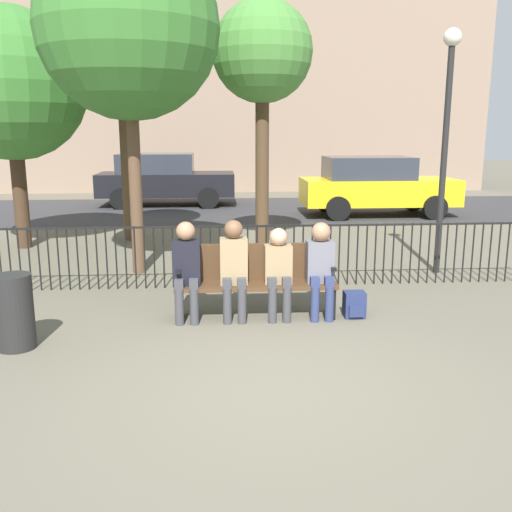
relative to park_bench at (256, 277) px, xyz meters
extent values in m
plane|color=#605B4C|center=(0.00, -2.16, -0.50)|extent=(80.00, 80.00, 0.00)
cube|color=#4C331E|center=(0.00, -0.08, -0.08)|extent=(2.03, 0.45, 0.05)
cube|color=#4C331E|center=(0.00, 0.11, 0.18)|extent=(2.03, 0.05, 0.47)
cube|color=black|center=(-0.96, -0.08, -0.30)|extent=(0.06, 0.38, 0.40)
cube|color=black|center=(0.96, -0.08, -0.30)|extent=(0.06, 0.38, 0.40)
cube|color=black|center=(-0.96, -0.08, 0.15)|extent=(0.06, 0.38, 0.04)
cube|color=black|center=(0.96, -0.08, 0.15)|extent=(0.06, 0.38, 0.04)
cylinder|color=#3D3D42|center=(-0.95, -0.30, -0.28)|extent=(0.11, 0.11, 0.45)
cylinder|color=#3D3D42|center=(-0.77, -0.30, -0.28)|extent=(0.11, 0.11, 0.45)
cube|color=#3D3D42|center=(-0.95, -0.20, 0.00)|extent=(0.11, 0.20, 0.12)
cube|color=#3D3D42|center=(-0.77, -0.20, 0.00)|extent=(0.11, 0.20, 0.12)
cube|color=black|center=(-0.86, -0.08, 0.23)|extent=(0.34, 0.22, 0.56)
sphere|color=#A37556|center=(-0.86, -0.10, 0.63)|extent=(0.23, 0.23, 0.23)
cylinder|color=#3D3D42|center=(-0.37, -0.30, -0.28)|extent=(0.11, 0.11, 0.45)
cylinder|color=#3D3D42|center=(-0.19, -0.30, -0.28)|extent=(0.11, 0.11, 0.45)
cube|color=#3D3D42|center=(-0.37, -0.20, 0.00)|extent=(0.11, 0.20, 0.12)
cube|color=#3D3D42|center=(-0.19, -0.20, 0.00)|extent=(0.11, 0.20, 0.12)
cube|color=#997F59|center=(-0.28, -0.08, 0.24)|extent=(0.34, 0.22, 0.58)
sphere|color=brown|center=(-0.28, -0.10, 0.64)|extent=(0.23, 0.23, 0.23)
cylinder|color=#3D3D42|center=(0.19, -0.30, -0.28)|extent=(0.11, 0.11, 0.45)
cylinder|color=#3D3D42|center=(0.37, -0.30, -0.28)|extent=(0.11, 0.11, 0.45)
cube|color=#3D3D42|center=(0.19, -0.20, 0.00)|extent=(0.11, 0.20, 0.12)
cube|color=#3D3D42|center=(0.37, -0.20, 0.00)|extent=(0.11, 0.20, 0.12)
cube|color=#997F59|center=(0.28, -0.08, 0.19)|extent=(0.34, 0.22, 0.48)
sphere|color=tan|center=(0.28, -0.10, 0.54)|extent=(0.22, 0.22, 0.22)
cylinder|color=navy|center=(0.72, -0.30, -0.28)|extent=(0.11, 0.11, 0.45)
cylinder|color=navy|center=(0.90, -0.30, -0.28)|extent=(0.11, 0.11, 0.45)
cube|color=navy|center=(0.72, -0.20, 0.00)|extent=(0.11, 0.20, 0.12)
cube|color=navy|center=(0.90, -0.20, 0.00)|extent=(0.11, 0.20, 0.12)
cube|color=slate|center=(0.81, -0.08, 0.21)|extent=(0.34, 0.22, 0.53)
sphere|color=#A37556|center=(0.81, -0.10, 0.60)|extent=(0.24, 0.24, 0.24)
cube|color=navy|center=(1.25, -0.16, -0.34)|extent=(0.27, 0.21, 0.33)
cube|color=navy|center=(1.25, -0.29, -0.39)|extent=(0.19, 0.04, 0.15)
cylinder|color=black|center=(-3.66, 1.39, -0.03)|extent=(0.02, 0.02, 0.95)
cylinder|color=black|center=(-3.52, 1.39, -0.03)|extent=(0.02, 0.02, 0.95)
cylinder|color=black|center=(-3.38, 1.39, -0.03)|extent=(0.02, 0.02, 0.95)
cylinder|color=black|center=(-3.24, 1.39, -0.03)|extent=(0.02, 0.02, 0.95)
cylinder|color=black|center=(-3.10, 1.39, -0.03)|extent=(0.02, 0.02, 0.95)
cylinder|color=black|center=(-2.96, 1.39, -0.03)|extent=(0.02, 0.02, 0.95)
cylinder|color=black|center=(-2.82, 1.39, -0.03)|extent=(0.02, 0.02, 0.95)
cylinder|color=black|center=(-2.68, 1.39, -0.03)|extent=(0.02, 0.02, 0.95)
cylinder|color=black|center=(-2.54, 1.39, -0.03)|extent=(0.02, 0.02, 0.95)
cylinder|color=black|center=(-2.40, 1.39, -0.03)|extent=(0.02, 0.02, 0.95)
cylinder|color=black|center=(-2.26, 1.39, -0.03)|extent=(0.02, 0.02, 0.95)
cylinder|color=black|center=(-2.12, 1.39, -0.03)|extent=(0.02, 0.02, 0.95)
cylinder|color=black|center=(-1.98, 1.39, -0.03)|extent=(0.02, 0.02, 0.95)
cylinder|color=black|center=(-1.84, 1.39, -0.03)|extent=(0.02, 0.02, 0.95)
cylinder|color=black|center=(-1.70, 1.39, -0.03)|extent=(0.02, 0.02, 0.95)
cylinder|color=black|center=(-1.56, 1.39, -0.03)|extent=(0.02, 0.02, 0.95)
cylinder|color=black|center=(-1.42, 1.39, -0.03)|extent=(0.02, 0.02, 0.95)
cylinder|color=black|center=(-1.28, 1.39, -0.03)|extent=(0.02, 0.02, 0.95)
cylinder|color=black|center=(-1.14, 1.39, -0.03)|extent=(0.02, 0.02, 0.95)
cylinder|color=black|center=(-1.00, 1.39, -0.03)|extent=(0.02, 0.02, 0.95)
cylinder|color=black|center=(-0.86, 1.39, -0.03)|extent=(0.02, 0.02, 0.95)
cylinder|color=black|center=(-0.72, 1.39, -0.03)|extent=(0.02, 0.02, 0.95)
cylinder|color=black|center=(-0.58, 1.39, -0.03)|extent=(0.02, 0.02, 0.95)
cylinder|color=black|center=(-0.44, 1.39, -0.03)|extent=(0.02, 0.02, 0.95)
cylinder|color=black|center=(-0.30, 1.39, -0.03)|extent=(0.02, 0.02, 0.95)
cylinder|color=black|center=(-0.16, 1.39, -0.03)|extent=(0.02, 0.02, 0.95)
cylinder|color=black|center=(-0.02, 1.39, -0.03)|extent=(0.02, 0.02, 0.95)
cylinder|color=black|center=(0.12, 1.39, -0.03)|extent=(0.02, 0.02, 0.95)
cylinder|color=black|center=(0.26, 1.39, -0.03)|extent=(0.02, 0.02, 0.95)
cylinder|color=black|center=(0.40, 1.39, -0.03)|extent=(0.02, 0.02, 0.95)
cylinder|color=black|center=(0.54, 1.39, -0.03)|extent=(0.02, 0.02, 0.95)
cylinder|color=black|center=(0.68, 1.39, -0.03)|extent=(0.02, 0.02, 0.95)
cylinder|color=black|center=(0.82, 1.39, -0.03)|extent=(0.02, 0.02, 0.95)
cylinder|color=black|center=(0.96, 1.39, -0.03)|extent=(0.02, 0.02, 0.95)
cylinder|color=black|center=(1.10, 1.39, -0.03)|extent=(0.02, 0.02, 0.95)
cylinder|color=black|center=(1.24, 1.39, -0.03)|extent=(0.02, 0.02, 0.95)
cylinder|color=black|center=(1.38, 1.39, -0.03)|extent=(0.02, 0.02, 0.95)
cylinder|color=black|center=(1.52, 1.39, -0.03)|extent=(0.02, 0.02, 0.95)
cylinder|color=black|center=(1.66, 1.39, -0.03)|extent=(0.02, 0.02, 0.95)
cylinder|color=black|center=(1.80, 1.39, -0.03)|extent=(0.02, 0.02, 0.95)
cylinder|color=black|center=(1.94, 1.39, -0.03)|extent=(0.02, 0.02, 0.95)
cylinder|color=black|center=(2.08, 1.39, -0.03)|extent=(0.02, 0.02, 0.95)
cylinder|color=black|center=(2.22, 1.39, -0.03)|extent=(0.02, 0.02, 0.95)
cylinder|color=black|center=(2.36, 1.39, -0.03)|extent=(0.02, 0.02, 0.95)
cylinder|color=black|center=(2.50, 1.39, -0.03)|extent=(0.02, 0.02, 0.95)
cylinder|color=black|center=(2.64, 1.39, -0.03)|extent=(0.02, 0.02, 0.95)
cylinder|color=black|center=(2.78, 1.39, -0.03)|extent=(0.02, 0.02, 0.95)
cylinder|color=black|center=(2.92, 1.39, -0.03)|extent=(0.02, 0.02, 0.95)
cylinder|color=black|center=(3.06, 1.39, -0.03)|extent=(0.02, 0.02, 0.95)
cylinder|color=black|center=(3.20, 1.39, -0.03)|extent=(0.02, 0.02, 0.95)
cylinder|color=black|center=(3.34, 1.39, -0.03)|extent=(0.02, 0.02, 0.95)
cylinder|color=black|center=(3.48, 1.39, -0.03)|extent=(0.02, 0.02, 0.95)
cylinder|color=black|center=(3.62, 1.39, -0.03)|extent=(0.02, 0.02, 0.95)
cylinder|color=black|center=(3.76, 1.39, -0.03)|extent=(0.02, 0.02, 0.95)
cylinder|color=black|center=(3.90, 1.39, -0.03)|extent=(0.02, 0.02, 0.95)
cylinder|color=black|center=(4.04, 1.39, -0.03)|extent=(0.02, 0.02, 0.95)
cube|color=black|center=(0.00, 1.39, 0.43)|extent=(9.00, 0.03, 0.03)
cylinder|color=brown|center=(-1.79, 2.40, 1.05)|extent=(0.20, 0.20, 3.10)
sphere|color=#38752D|center=(-1.79, 2.40, 3.37)|extent=(2.82, 2.82, 2.82)
cylinder|color=#422D1E|center=(-4.38, 4.67, 0.70)|extent=(0.29, 0.29, 2.39)
sphere|color=#38752D|center=(-4.38, 4.67, 2.69)|extent=(2.89, 2.89, 2.89)
cylinder|color=#4C3823|center=(0.41, 4.05, 1.12)|extent=(0.26, 0.26, 3.24)
sphere|color=#478438|center=(0.41, 4.05, 3.25)|extent=(1.87, 1.87, 1.87)
cylinder|color=brown|center=(-2.33, 5.40, 1.00)|extent=(0.31, 0.31, 3.00)
sphere|color=#569342|center=(-2.33, 5.40, 3.09)|extent=(2.12, 2.12, 2.12)
cylinder|color=black|center=(3.19, 2.05, 1.32)|extent=(0.10, 0.10, 3.65)
sphere|color=silver|center=(3.19, 2.05, 3.23)|extent=(0.28, 0.28, 0.28)
cube|color=#333335|center=(0.00, 9.84, -0.50)|extent=(24.00, 6.00, 0.01)
cube|color=yellow|center=(4.01, 8.50, 0.17)|extent=(4.20, 1.70, 0.70)
cube|color=#2D333D|center=(3.70, 8.50, 0.82)|extent=(2.31, 1.56, 0.60)
cylinder|color=black|center=(5.31, 7.63, -0.18)|extent=(0.64, 0.20, 0.64)
cylinder|color=black|center=(5.31, 9.37, -0.18)|extent=(0.64, 0.20, 0.64)
cylinder|color=black|center=(2.71, 7.63, -0.18)|extent=(0.64, 0.20, 0.64)
cylinder|color=black|center=(2.71, 9.37, -0.18)|extent=(0.64, 0.20, 0.64)
cube|color=black|center=(-2.01, 11.11, 0.17)|extent=(4.20, 1.70, 0.70)
cube|color=#2D333D|center=(-2.33, 11.11, 0.82)|extent=(2.31, 1.56, 0.60)
cylinder|color=black|center=(-0.71, 10.24, -0.18)|extent=(0.64, 0.20, 0.64)
cylinder|color=black|center=(-0.71, 11.98, -0.18)|extent=(0.64, 0.20, 0.64)
cylinder|color=black|center=(-3.31, 10.24, -0.18)|extent=(0.64, 0.20, 0.64)
cylinder|color=black|center=(-3.31, 11.98, -0.18)|extent=(0.64, 0.20, 0.64)
cube|color=gray|center=(0.00, 17.84, 6.23)|extent=(20.00, 6.00, 13.47)
cylinder|color=black|center=(-2.68, -0.94, -0.09)|extent=(0.41, 0.41, 0.83)
camera|label=1|loc=(-0.50, -6.99, 1.84)|focal=40.00mm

